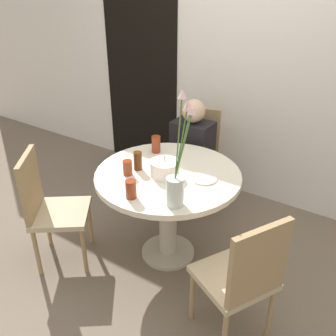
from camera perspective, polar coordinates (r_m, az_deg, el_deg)
The scene contains 15 objects.
ground_plane at distance 3.08m, azimuth 0.00°, elevation -12.82°, with size 16.00×16.00×0.00m, color #6B5B4C.
wall_back at distance 3.51m, azimuth 11.65°, elevation 15.74°, with size 8.00×0.05×2.60m.
doorway_panel at distance 4.10m, azimuth -4.18°, elevation 14.02°, with size 0.90×0.01×2.05m.
dining_table at distance 2.73m, azimuth 0.00°, elevation -3.50°, with size 1.04×1.04×0.74m.
chair_far_back at distance 3.52m, azimuth 4.33°, elevation 2.50°, with size 0.49×0.49×0.90m.
chair_near_front at distance 2.87m, azimuth -17.76°, elevation -5.26°, with size 0.56×0.56×0.90m.
chair_left_flank at distance 2.22m, azimuth 11.39°, elevation -15.73°, with size 0.54×0.54×0.90m.
birthday_cake at distance 2.61m, azimuth -0.56°, elevation -0.02°, with size 0.20×0.20×0.15m.
flower_vase at distance 2.22m, azimuth 1.43°, elevation -0.88°, with size 0.13×0.22×0.71m.
side_plate at distance 2.59m, azimuth 5.52°, elevation -1.62°, with size 0.18×0.18×0.01m.
drink_glass_0 at distance 2.63m, azimuth -6.19°, elevation 0.04°, with size 0.07×0.07×0.11m.
drink_glass_1 at distance 2.69m, azimuth -4.63°, elevation 1.10°, with size 0.06×0.06×0.14m.
drink_glass_2 at distance 2.94m, azimuth -1.84°, elevation 3.63°, with size 0.07×0.07×0.13m.
drink_glass_3 at distance 2.36m, azimuth -5.67°, elevation -3.25°, with size 0.07×0.07×0.12m.
person_guest at distance 3.38m, azimuth 3.68°, elevation 1.27°, with size 0.34×0.24×1.06m.
Camera 1 is at (1.28, -1.94, 2.02)m, focal length 40.00 mm.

